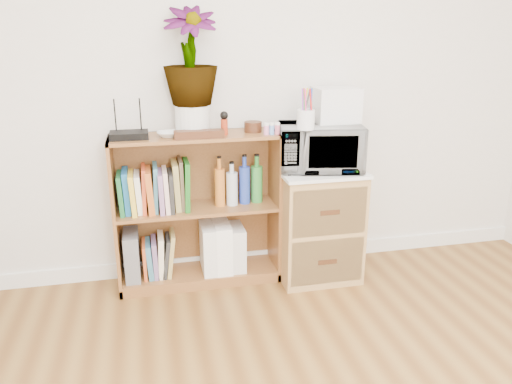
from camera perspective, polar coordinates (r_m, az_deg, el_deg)
name	(u,v)px	position (r m, az deg, el deg)	size (l,w,h in m)	color
skirting_board	(249,258)	(3.44, -0.83, -7.54)	(4.00, 0.02, 0.10)	white
bookshelf	(198,211)	(3.10, -6.68, -2.12)	(1.00, 0.30, 0.95)	brown
wicker_unit	(316,224)	(3.23, 6.91, -3.64)	(0.50, 0.45, 0.70)	#9E7542
microwave	(320,147)	(3.07, 7.33, 5.11)	(0.50, 0.34, 0.27)	silver
pen_cup	(306,119)	(2.88, 5.70, 8.25)	(0.10, 0.10, 0.11)	silver
small_appliance	(335,105)	(3.14, 9.07, 9.82)	(0.26, 0.22, 0.21)	silver
router	(129,135)	(2.93, -14.30, 6.33)	(0.21, 0.15, 0.04)	black
white_bowl	(168,134)	(2.92, -10.00, 6.51)	(0.13, 0.13, 0.03)	silver
plant_pot	(193,120)	(2.97, -7.25, 8.20)	(0.20, 0.20, 0.17)	silver
potted_plant	(190,56)	(2.93, -7.54, 15.14)	(0.31, 0.31, 0.55)	#347A31
trinket_box	(199,134)	(2.87, -6.52, 6.58)	(0.28, 0.07, 0.05)	#361B0E
kokeshi_doll	(224,127)	(2.94, -3.64, 7.42)	(0.04, 0.04, 0.09)	#9D2D13
wooden_bowl	(253,127)	(3.02, -0.35, 7.46)	(0.11, 0.11, 0.06)	#371C0F
paint_jars	(272,129)	(2.95, 1.81, 7.16)	(0.12, 0.04, 0.06)	pink
file_box	(132,255)	(3.19, -13.98, -6.97)	(0.09, 0.24, 0.30)	slate
magazine_holder_left	(209,248)	(3.19, -5.38, -6.34)	(0.10, 0.25, 0.31)	white
magazine_holder_mid	(222,246)	(3.20, -3.92, -6.17)	(0.10, 0.25, 0.31)	white
magazine_holder_right	(236,247)	(3.22, -2.26, -6.27)	(0.09, 0.23, 0.28)	silver
cookbooks	(155,189)	(3.03, -11.45, 0.32)	(0.42, 0.20, 0.30)	#1B6833
liquor_bottles	(240,181)	(3.08, -1.89, 1.21)	(0.31, 0.07, 0.30)	#C46B24
lower_books	(159,256)	(3.19, -11.08, -7.19)	(0.20, 0.19, 0.28)	#C95223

